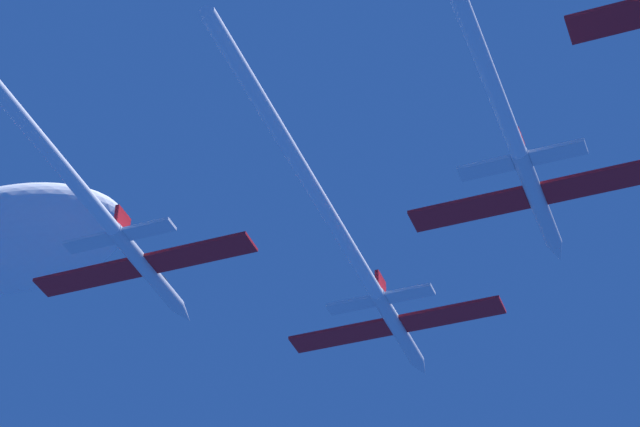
{
  "coord_description": "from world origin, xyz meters",
  "views": [
    {
      "loc": [
        25.82,
        -88.23,
        -56.64
      ],
      "look_at": [
        -0.27,
        -17.6,
        0.24
      ],
      "focal_mm": 74.42,
      "sensor_mm": 36.0,
      "label": 1
    }
  ],
  "objects": [
    {
      "name": "jet_lead",
      "position": [
        0.02,
        -11.49,
        0.85
      ],
      "size": [
        17.78,
        45.86,
        2.94
      ],
      "color": "white"
    },
    {
      "name": "jet_left_wing",
      "position": [
        -15.31,
        -26.59,
        0.76
      ],
      "size": [
        17.78,
        46.41,
        2.94
      ],
      "color": "white"
    },
    {
      "name": "jet_right_wing",
      "position": [
        14.76,
        -26.08,
        -0.49
      ],
      "size": [
        17.78,
        45.6,
        2.94
      ],
      "color": "white"
    },
    {
      "name": "cloud_wispy",
      "position": [
        -50.31,
        15.7,
        33.06
      ],
      "size": [
        28.27,
        15.55,
        9.89
      ],
      "primitive_type": "ellipsoid",
      "color": "white"
    }
  ]
}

